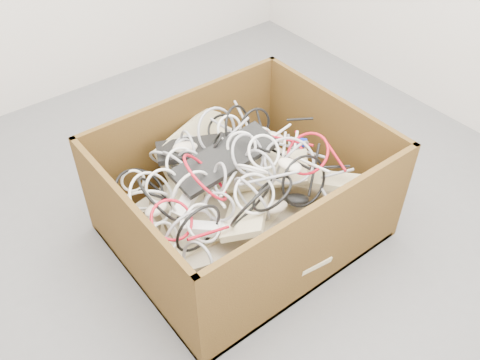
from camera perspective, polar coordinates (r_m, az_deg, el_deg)
ground at (r=2.51m, az=-0.65°, el=-3.60°), size 3.00×3.00×0.00m
cardboard_box at (r=2.33m, az=0.03°, el=-3.32°), size 1.08×0.90×0.53m
keyboard_pile at (r=2.25m, az=-0.26°, el=-0.37°), size 0.95×0.93×0.38m
mice_scatter at (r=2.15m, az=0.47°, el=-0.36°), size 0.76×0.53×0.23m
power_strip_left at (r=2.11m, az=-5.04°, el=-1.04°), size 0.27×0.16×0.11m
power_strip_right at (r=2.01m, az=-2.89°, el=-5.41°), size 0.25×0.19×0.09m
vga_plug at (r=2.38m, az=6.81°, el=4.11°), size 0.06×0.06×0.03m
cable_tangle at (r=2.11m, az=-2.24°, el=0.30°), size 1.00×0.74×0.44m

